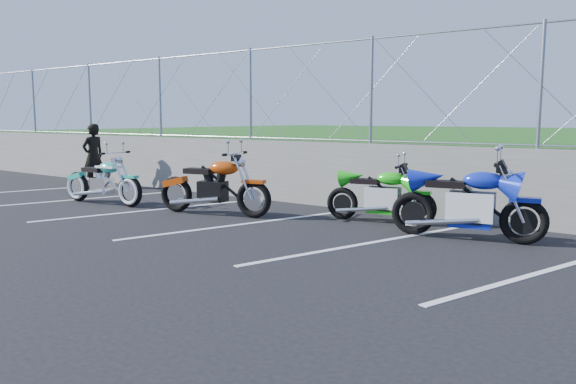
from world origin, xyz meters
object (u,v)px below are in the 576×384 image
Objects in this scene: sportbike_green at (382,198)px; sportbike_blue at (469,206)px; naked_orange at (215,188)px; cruiser_turquoise at (104,183)px; person_standing at (93,156)px.

sportbike_blue is at bearing -27.38° from sportbike_green.
naked_orange is 3.04m from sportbike_green.
cruiser_turquoise is at bearing 177.99° from sportbike_blue.
naked_orange is at bearing -169.13° from sportbike_green.
cruiser_turquoise is 5.79m from sportbike_green.
naked_orange is 5.41m from person_standing.
person_standing is (-2.54, 1.50, 0.38)m from cruiser_turquoise.
cruiser_turquoise is 1.15× the size of sportbike_green.
naked_orange is at bearing 3.19° from cruiser_turquoise.
naked_orange reaches higher than sportbike_blue.
sportbike_blue is (7.23, 1.15, 0.06)m from cruiser_turquoise.
naked_orange reaches higher than cruiser_turquoise.
sportbike_blue is at bearing 86.80° from person_standing.
sportbike_blue is at bearing 2.98° from cruiser_turquoise.
naked_orange is 1.40× the size of person_standing.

